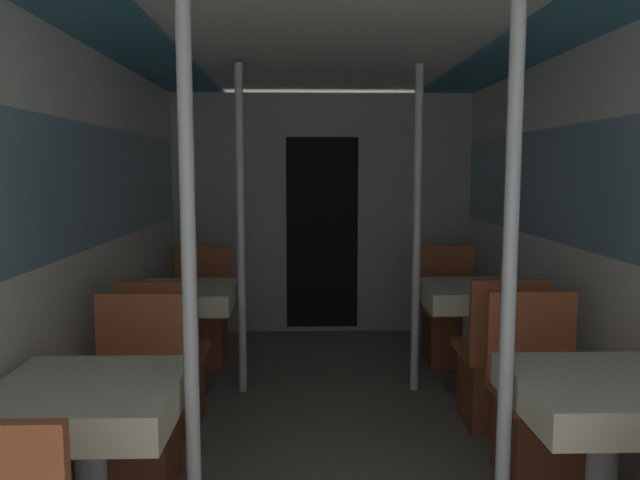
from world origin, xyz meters
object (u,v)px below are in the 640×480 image
object	(u,v)px
chair_left_near_1	(166,380)
support_pole_left_1	(241,232)
chair_right_near_1	(498,377)
chair_right_far_1	(450,326)
support_pole_right_1	(417,231)
dining_table_left_0	(89,412)
dining_table_left_1	(185,303)
chair_left_far_0	(135,429)
chair_right_far_0	(541,424)
support_pole_right_0	(509,282)
support_pole_left_0	(189,284)
chair_left_far_1	(200,328)
dining_table_right_0	(605,407)
dining_table_right_1	(472,302)

from	to	relation	value
chair_left_near_1	support_pole_left_1	size ratio (longest dim) A/B	0.41
chair_right_near_1	chair_right_far_1	xyz separation A→B (m)	(0.00, 1.17, 0.00)
chair_right_near_1	support_pole_right_1	bearing A→B (deg)	122.59
dining_table_left_0	dining_table_left_1	distance (m)	1.84
chair_left_far_0	chair_right_far_0	distance (m)	1.90
support_pole_left_1	support_pole_right_0	distance (m)	2.17
dining_table_left_0	chair_left_near_1	size ratio (longest dim) A/B	0.80
support_pole_left_0	chair_right_far_1	bearing A→B (deg)	57.90
chair_left_near_1	chair_right_far_1	world-z (taller)	same
support_pole_left_1	chair_right_far_0	bearing A→B (deg)	-39.45
dining_table_left_0	dining_table_left_1	world-z (taller)	same
dining_table_left_1	chair_left_near_1	world-z (taller)	chair_left_near_1
chair_left_far_1	dining_table_right_0	world-z (taller)	chair_left_far_1
chair_right_near_1	chair_right_far_1	bearing A→B (deg)	90.00
support_pole_left_1	support_pole_right_1	distance (m)	1.15
chair_right_near_1	support_pole_right_0	bearing A→B (deg)	-106.68
support_pole_left_0	dining_table_right_0	world-z (taller)	support_pole_left_0
dining_table_left_0	dining_table_right_1	size ratio (longest dim) A/B	1.00
dining_table_right_0	support_pole_right_1	xyz separation A→B (m)	(-0.38, 1.84, 0.47)
dining_table_right_0	chair_right_far_1	bearing A→B (deg)	90.00
chair_left_far_0	chair_right_far_0	xyz separation A→B (m)	(1.90, 0.00, 0.00)
support_pole_left_0	chair_right_far_0	size ratio (longest dim) A/B	2.42
support_pole_left_0	dining_table_left_0	bearing A→B (deg)	180.00
chair_left_far_0	chair_right_near_1	distance (m)	2.01
chair_left_far_1	dining_table_right_1	world-z (taller)	chair_left_far_1
dining_table_right_1	support_pole_right_0	bearing A→B (deg)	-101.53
support_pole_right_0	support_pole_left_0	bearing A→B (deg)	180.00
chair_left_near_1	chair_right_far_0	world-z (taller)	same
support_pole_left_0	chair_left_near_1	size ratio (longest dim) A/B	2.42
support_pole_left_0	dining_table_right_0	bearing A→B (deg)	0.00
dining_table_left_0	chair_right_far_1	xyz separation A→B (m)	(1.90, 2.43, -0.32)
support_pole_right_1	support_pole_right_0	bearing A→B (deg)	-90.00
chair_left_far_1	chair_right_far_1	distance (m)	1.90
support_pole_left_0	support_pole_left_1	bearing A→B (deg)	90.00
dining_table_left_0	support_pole_left_1	size ratio (longest dim) A/B	0.33
chair_right_far_0	support_pole_right_1	distance (m)	1.53
chair_left_far_1	chair_right_far_0	bearing A→B (deg)	135.89
support_pole_left_0	chair_right_near_1	xyz separation A→B (m)	(1.52, 1.25, -0.79)
dining_table_right_1	chair_right_near_1	world-z (taller)	chair_right_near_1
chair_left_far_0	chair_right_near_1	size ratio (longest dim) A/B	1.00
dining_table_left_0	dining_table_right_0	world-z (taller)	same
support_pole_left_0	chair_right_near_1	world-z (taller)	support_pole_left_0
chair_right_far_1	dining_table_left_0	bearing A→B (deg)	51.98
chair_right_near_1	chair_right_far_1	size ratio (longest dim) A/B	1.00
chair_left_far_1	dining_table_right_0	distance (m)	3.10
support_pole_left_1	chair_right_near_1	size ratio (longest dim) A/B	2.42
chair_left_far_1	support_pole_right_1	world-z (taller)	support_pole_right_1
support_pole_left_0	chair_left_far_1	size ratio (longest dim) A/B	2.42
dining_table_right_0	support_pole_right_1	bearing A→B (deg)	101.53
dining_table_left_0	chair_right_near_1	world-z (taller)	chair_right_near_1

